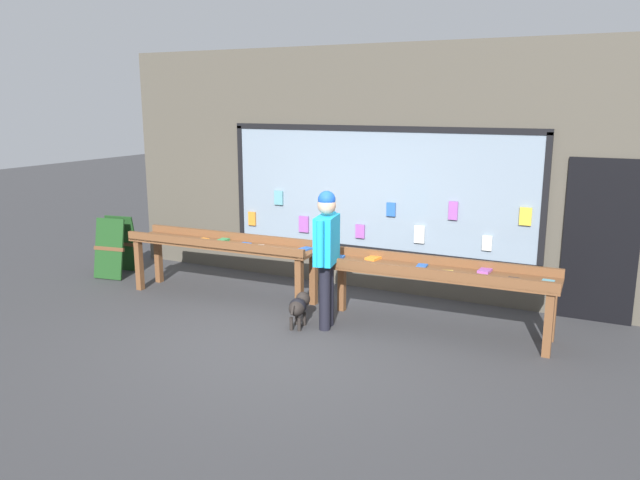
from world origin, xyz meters
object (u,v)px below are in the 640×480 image
at_px(display_table_left, 222,248).
at_px(display_table_right, 436,276).
at_px(small_dog, 299,306).
at_px(sandwich_board_sign, 116,246).
at_px(person_browsing, 327,248).

height_order(display_table_left, display_table_right, display_table_left).
distance_m(display_table_right, small_dog, 1.74).
height_order(display_table_right, small_dog, display_table_right).
xyz_separation_m(small_dog, sandwich_board_sign, (-3.79, 0.79, 0.21)).
distance_m(display_table_right, sandwich_board_sign, 5.36).
bearing_deg(sandwich_board_sign, small_dog, -20.53).
xyz_separation_m(display_table_left, sandwich_board_sign, (-2.22, 0.18, -0.25)).
bearing_deg(small_dog, display_table_left, 58.52).
bearing_deg(display_table_left, sandwich_board_sign, 175.26).
bearing_deg(sandwich_board_sign, display_table_right, -10.75).
height_order(person_browsing, small_dog, person_browsing).
relative_size(person_browsing, small_dog, 3.11).
height_order(display_table_right, person_browsing, person_browsing).
relative_size(display_table_right, sandwich_board_sign, 3.03).
relative_size(display_table_left, sandwich_board_sign, 3.03).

